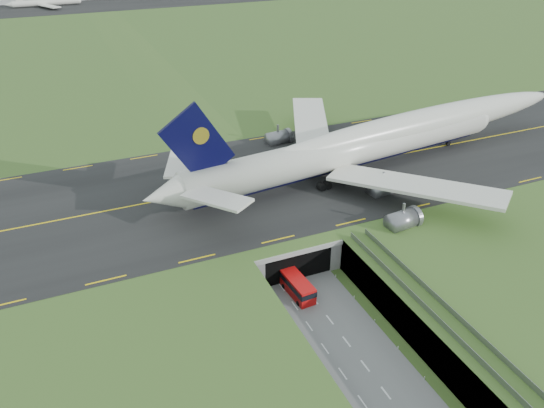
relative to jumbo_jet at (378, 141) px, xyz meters
name	(u,v)px	position (x,y,z in m)	size (l,w,h in m)	color
ground	(321,309)	(-28.80, -30.17, -11.85)	(900.00, 900.00, 0.00)	#385A24
airfield_deck	(321,294)	(-28.80, -30.17, -8.85)	(800.00, 800.00, 6.00)	gray
trench_road	(345,340)	(-28.80, -37.67, -11.75)	(12.00, 75.00, 0.20)	slate
taxiway	(245,184)	(-28.80, 2.83, -5.76)	(800.00, 44.00, 0.18)	black
tunnel_portal	(278,237)	(-28.80, -13.46, -8.51)	(17.00, 22.30, 6.00)	gray
guideway	(467,345)	(-17.80, -49.28, -6.53)	(3.00, 53.00, 7.05)	#A8A8A3
jumbo_jet	(378,141)	(0.00, 0.00, 0.00)	(104.55, 65.04, 21.66)	silver
shuttle_tram	(298,287)	(-30.66, -25.76, -10.21)	(3.25, 7.45, 2.98)	red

